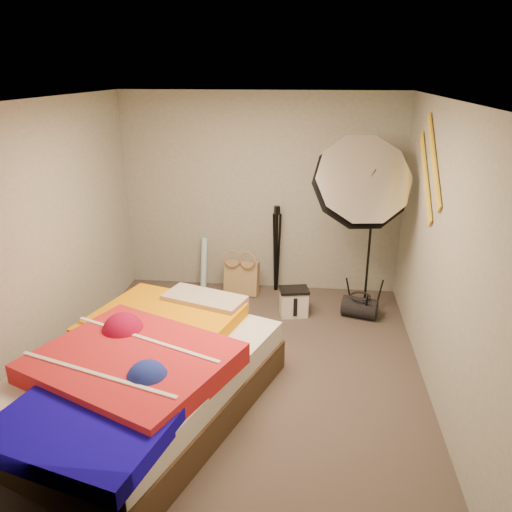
# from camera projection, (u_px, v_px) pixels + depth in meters

# --- Properties ---
(floor) EXTENTS (4.00, 4.00, 0.00)m
(floor) POSITION_uv_depth(u_px,v_px,m) (239.00, 369.00, 4.85)
(floor) COLOR #494038
(floor) RESTS_ON ground
(ceiling) EXTENTS (4.00, 4.00, 0.00)m
(ceiling) POSITION_uv_depth(u_px,v_px,m) (235.00, 100.00, 3.96)
(ceiling) COLOR silver
(ceiling) RESTS_ON wall_back
(wall_back) EXTENTS (3.50, 0.00, 3.50)m
(wall_back) POSITION_uv_depth(u_px,v_px,m) (261.00, 194.00, 6.26)
(wall_back) COLOR #A0A391
(wall_back) RESTS_ON floor
(wall_front) EXTENTS (3.50, 0.00, 3.50)m
(wall_front) POSITION_uv_depth(u_px,v_px,m) (179.00, 378.00, 2.55)
(wall_front) COLOR #A0A391
(wall_front) RESTS_ON floor
(wall_left) EXTENTS (0.00, 4.00, 4.00)m
(wall_left) POSITION_uv_depth(u_px,v_px,m) (49.00, 240.00, 4.59)
(wall_left) COLOR #A0A391
(wall_left) RESTS_ON floor
(wall_right) EXTENTS (0.00, 4.00, 4.00)m
(wall_right) POSITION_uv_depth(u_px,v_px,m) (441.00, 255.00, 4.22)
(wall_right) COLOR #A0A391
(wall_right) RESTS_ON floor
(tote_bag) EXTENTS (0.46, 0.25, 0.45)m
(tote_bag) POSITION_uv_depth(u_px,v_px,m) (242.00, 278.00, 6.40)
(tote_bag) COLOR tan
(tote_bag) RESTS_ON floor
(wrapping_roll) EXTENTS (0.11, 0.20, 0.68)m
(wrapping_roll) POSITION_uv_depth(u_px,v_px,m) (204.00, 264.00, 6.52)
(wrapping_roll) COLOR #65C7DF
(wrapping_roll) RESTS_ON floor
(camera_case) EXTENTS (0.35, 0.28, 0.31)m
(camera_case) POSITION_uv_depth(u_px,v_px,m) (294.00, 303.00, 5.85)
(camera_case) COLOR silver
(camera_case) RESTS_ON floor
(duffel_bag) EXTENTS (0.45, 0.34, 0.24)m
(duffel_bag) POSITION_uv_depth(u_px,v_px,m) (360.00, 307.00, 5.81)
(duffel_bag) COLOR black
(duffel_bag) RESTS_ON floor
(wall_stripe_upper) EXTENTS (0.02, 0.91, 0.78)m
(wall_stripe_upper) POSITION_uv_depth(u_px,v_px,m) (434.00, 160.00, 4.53)
(wall_stripe_upper) COLOR gold
(wall_stripe_upper) RESTS_ON wall_right
(wall_stripe_lower) EXTENTS (0.02, 0.91, 0.78)m
(wall_stripe_lower) POSITION_uv_depth(u_px,v_px,m) (426.00, 177.00, 4.84)
(wall_stripe_lower) COLOR gold
(wall_stripe_lower) RESTS_ON wall_right
(bed) EXTENTS (2.27, 2.78, 0.67)m
(bed) POSITION_uv_depth(u_px,v_px,m) (143.00, 376.00, 4.15)
(bed) COLOR #463220
(bed) RESTS_ON floor
(photo_umbrella) EXTENTS (1.25, 0.86, 2.21)m
(photo_umbrella) POSITION_uv_depth(u_px,v_px,m) (361.00, 184.00, 5.28)
(photo_umbrella) COLOR black
(photo_umbrella) RESTS_ON floor
(camera_tripod) EXTENTS (0.08, 0.08, 1.14)m
(camera_tripod) POSITION_uv_depth(u_px,v_px,m) (276.00, 243.00, 6.34)
(camera_tripod) COLOR black
(camera_tripod) RESTS_ON floor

